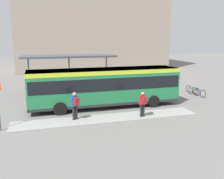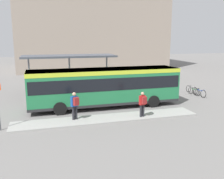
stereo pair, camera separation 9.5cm
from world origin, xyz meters
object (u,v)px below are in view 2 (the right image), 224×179
(bicycle_blue, at_px, (200,93))
(pedestrian_waiting, at_px, (143,103))
(bicycle_green, at_px, (194,91))
(potted_planter_near_shelter, at_px, (117,89))
(city_bus, at_px, (105,85))
(bicycle_white, at_px, (192,90))
(pedestrian_companion, at_px, (75,104))

(bicycle_blue, bearing_deg, pedestrian_waiting, -63.58)
(bicycle_green, bearing_deg, potted_planter_near_shelter, -110.37)
(city_bus, distance_m, bicycle_white, 9.86)
(city_bus, relative_size, bicycle_blue, 6.76)
(pedestrian_waiting, distance_m, potted_planter_near_shelter, 6.84)
(bicycle_blue, xyz_separation_m, bicycle_green, (-0.08, 0.76, -0.03))
(bicycle_blue, height_order, potted_planter_near_shelter, potted_planter_near_shelter)
(pedestrian_companion, distance_m, bicycle_white, 13.37)
(bicycle_blue, distance_m, bicycle_white, 1.54)
(city_bus, xyz_separation_m, pedestrian_waiting, (1.67, -3.60, -0.67))
(potted_planter_near_shelter, bearing_deg, bicycle_white, -5.98)
(pedestrian_companion, height_order, potted_planter_near_shelter, pedestrian_companion)
(bicycle_blue, bearing_deg, potted_planter_near_shelter, -111.74)
(bicycle_blue, xyz_separation_m, bicycle_white, (0.16, 1.53, -0.02))
(pedestrian_companion, relative_size, bicycle_white, 1.11)
(pedestrian_waiting, distance_m, pedestrian_companion, 4.48)
(bicycle_blue, bearing_deg, pedestrian_companion, -76.47)
(city_bus, bearing_deg, potted_planter_near_shelter, 58.09)
(bicycle_white, bearing_deg, pedestrian_waiting, -59.22)
(pedestrian_waiting, bearing_deg, bicycle_white, -62.66)
(city_bus, xyz_separation_m, pedestrian_companion, (-2.77, -2.95, -0.60))
(pedestrian_waiting, relative_size, potted_planter_near_shelter, 1.30)
(city_bus, distance_m, potted_planter_near_shelter, 3.93)
(pedestrian_companion, bearing_deg, bicycle_white, -89.02)
(city_bus, height_order, bicycle_blue, city_bus)
(potted_planter_near_shelter, bearing_deg, pedestrian_waiting, -92.57)
(bicycle_blue, distance_m, potted_planter_near_shelter, 7.68)
(pedestrian_waiting, xyz_separation_m, pedestrian_companion, (-4.43, 0.65, 0.06))
(pedestrian_companion, relative_size, bicycle_green, 1.15)
(pedestrian_waiting, distance_m, bicycle_blue, 8.88)
(bicycle_green, height_order, potted_planter_near_shelter, potted_planter_near_shelter)
(pedestrian_companion, xyz_separation_m, bicycle_blue, (12.05, 3.86, -0.78))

